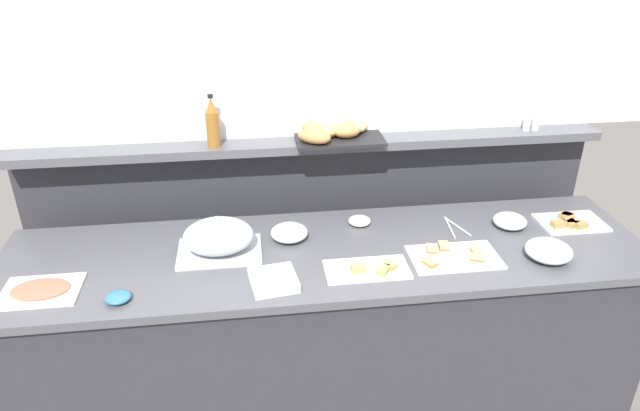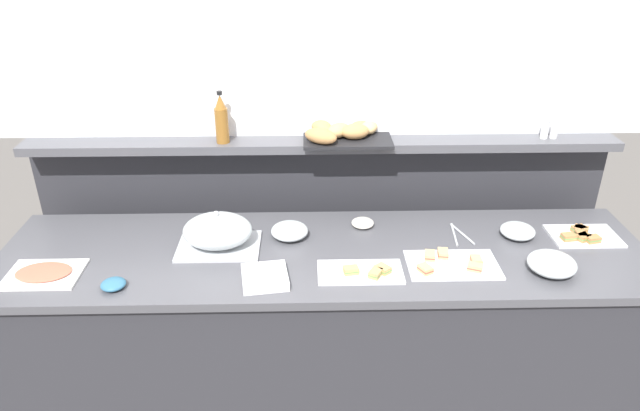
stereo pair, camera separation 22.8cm
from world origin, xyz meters
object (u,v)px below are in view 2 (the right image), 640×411
at_px(sandwich_platter_front, 362,272).
at_px(napkin_stack, 265,277).
at_px(serving_tongs, 458,234).
at_px(salt_shaker, 545,129).
at_px(sandwich_platter_side, 583,235).
at_px(bread_basket, 344,132).
at_px(serving_cloche, 218,232).
at_px(pepper_shaker, 554,129).
at_px(cold_cuts_platter, 44,273).
at_px(glass_bowl_large, 552,264).
at_px(condiment_bowl_dark, 363,223).
at_px(glass_bowl_small, 290,231).
at_px(glass_bowl_medium, 518,231).
at_px(sandwich_platter_rear, 452,264).
at_px(condiment_bowl_teal, 113,284).
at_px(vinegar_bottle_amber, 221,120).

xyz_separation_m(sandwich_platter_front, napkin_stack, (-0.37, -0.04, 0.01)).
relative_size(serving_tongs, salt_shaker, 2.15).
height_order(sandwich_platter_side, bread_basket, bread_basket).
distance_m(serving_cloche, pepper_shaker, 1.59).
height_order(cold_cuts_platter, serving_tongs, cold_cuts_platter).
distance_m(serving_tongs, bread_basket, 0.68).
relative_size(sandwich_platter_side, glass_bowl_large, 1.55).
height_order(serving_cloche, condiment_bowl_dark, serving_cloche).
distance_m(glass_bowl_small, napkin_stack, 0.34).
relative_size(glass_bowl_medium, serving_tongs, 0.79).
relative_size(glass_bowl_small, bread_basket, 0.39).
relative_size(glass_bowl_small, salt_shaker, 1.83).
bearing_deg(pepper_shaker, sandwich_platter_rear, -134.62).
height_order(sandwich_platter_rear, bread_basket, bread_basket).
bearing_deg(sandwich_platter_rear, condiment_bowl_teal, -174.75).
relative_size(cold_cuts_platter, condiment_bowl_dark, 2.82).
distance_m(glass_bowl_small, serving_tongs, 0.73).
relative_size(sandwich_platter_rear, serving_cloche, 1.06).
bearing_deg(serving_cloche, glass_bowl_medium, 2.61).
distance_m(sandwich_platter_rear, condiment_bowl_teal, 1.30).
distance_m(sandwich_platter_front, glass_bowl_small, 0.41).
bearing_deg(glass_bowl_large, glass_bowl_small, 164.06).
bearing_deg(sandwich_platter_front, cold_cuts_platter, 179.19).
height_order(cold_cuts_platter, salt_shaker, salt_shaker).
relative_size(serving_cloche, glass_bowl_small, 2.13).
bearing_deg(cold_cuts_platter, napkin_stack, -3.85).
relative_size(condiment_bowl_teal, napkin_stack, 0.54).
bearing_deg(sandwich_platter_side, serving_cloche, -178.41).
relative_size(condiment_bowl_teal, pepper_shaker, 1.06).
height_order(condiment_bowl_teal, pepper_shaker, pepper_shaker).
bearing_deg(serving_tongs, glass_bowl_large, -45.55).
bearing_deg(sandwich_platter_rear, glass_bowl_large, -7.59).
xyz_separation_m(glass_bowl_large, vinegar_bottle_amber, (-1.32, 0.61, 0.39)).
relative_size(condiment_bowl_teal, serving_tongs, 0.50).
distance_m(salt_shaker, bread_basket, 0.92).
distance_m(sandwich_platter_front, pepper_shaker, 1.17).
bearing_deg(condiment_bowl_dark, napkin_stack, -134.36).
xyz_separation_m(condiment_bowl_teal, pepper_shaker, (1.86, 0.69, 0.35)).
height_order(sandwich_platter_front, vinegar_bottle_amber, vinegar_bottle_amber).
bearing_deg(condiment_bowl_dark, glass_bowl_small, -164.51).
height_order(glass_bowl_medium, glass_bowl_small, glass_bowl_small).
xyz_separation_m(sandwich_platter_side, glass_bowl_large, (-0.24, -0.26, 0.02)).
distance_m(serving_cloche, glass_bowl_large, 1.33).
bearing_deg(condiment_bowl_teal, serving_cloche, 38.67).
distance_m(sandwich_platter_front, bread_basket, 0.72).
relative_size(condiment_bowl_teal, condiment_bowl_dark, 0.93).
relative_size(glass_bowl_small, vinegar_bottle_amber, 0.68).
bearing_deg(glass_bowl_small, cold_cuts_platter, -163.89).
relative_size(sandwich_platter_front, condiment_bowl_teal, 3.57).
distance_m(sandwich_platter_rear, pepper_shaker, 0.88).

